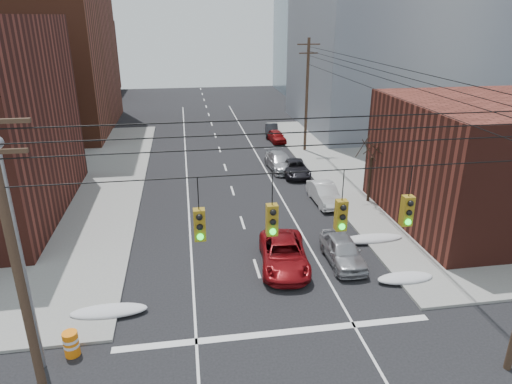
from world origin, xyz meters
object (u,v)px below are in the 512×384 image
object	(u,v)px
parked_car_b	(324,194)
lot_car_b	(31,178)
parked_car_a	(343,250)
construction_barrel	(71,343)
parked_car_e	(276,136)
parked_car_c	(295,168)
parked_car_d	(280,162)
red_pickup	(284,254)
parked_car_f	(272,130)
lot_car_a	(26,188)

from	to	relation	value
parked_car_b	lot_car_b	world-z (taller)	lot_car_b
parked_car_a	lot_car_b	world-z (taller)	lot_car_b
lot_car_b	construction_barrel	size ratio (longest dim) A/B	4.82
parked_car_a	parked_car_e	distance (m)	26.24
parked_car_e	parked_car_c	bearing A→B (deg)	-98.83
parked_car_b	parked_car_d	bearing A→B (deg)	99.53
red_pickup	lot_car_b	bearing A→B (deg)	145.56
red_pickup	parked_car_f	world-z (taller)	red_pickup
construction_barrel	parked_car_c	bearing A→B (deg)	55.09
parked_car_d	parked_car_f	xyz separation A→B (m)	(1.60, 12.22, -0.08)
parked_car_c	lot_car_b	size ratio (longest dim) A/B	0.87
parked_car_c	parked_car_e	size ratio (longest dim) A/B	1.23
parked_car_c	parked_car_e	distance (m)	11.20
parked_car_c	parked_car_f	size ratio (longest dim) A/B	1.14
parked_car_e	parked_car_f	bearing A→B (deg)	84.46
parked_car_c	parked_car_d	xyz separation A→B (m)	(-0.96, 1.74, 0.10)
parked_car_e	lot_car_b	size ratio (longest dim) A/B	0.70
parked_car_f	lot_car_a	distance (m)	27.21
construction_barrel	lot_car_b	bearing A→B (deg)	109.31
parked_car_b	parked_car_e	world-z (taller)	parked_car_b
red_pickup	parked_car_c	world-z (taller)	red_pickup
red_pickup	parked_car_d	size ratio (longest dim) A/B	1.06
parked_car_c	construction_barrel	distance (m)	24.91
lot_car_a	parked_car_c	bearing A→B (deg)	-59.06
parked_car_f	parked_car_b	bearing A→B (deg)	-82.17
parked_car_a	parked_car_d	world-z (taller)	parked_car_a
parked_car_a	parked_car_f	bearing A→B (deg)	87.60
parked_car_c	lot_car_b	bearing A→B (deg)	-178.52
parked_car_e	lot_car_a	bearing A→B (deg)	-153.88
parked_car_a	parked_car_f	world-z (taller)	parked_car_a
parked_car_a	parked_car_d	bearing A→B (deg)	90.79
construction_barrel	parked_car_d	bearing A→B (deg)	59.04
parked_car_b	red_pickup	bearing A→B (deg)	-121.63
parked_car_b	parked_car_d	world-z (taller)	parked_car_d
parked_car_b	parked_car_f	size ratio (longest dim) A/B	1.11
lot_car_a	lot_car_b	distance (m)	2.39
parked_car_b	parked_car_e	size ratio (longest dim) A/B	1.19
parked_car_a	parked_car_d	xyz separation A→B (m)	(-0.02, 16.74, -0.01)
parked_car_c	parked_car_e	world-z (taller)	parked_car_c
parked_car_f	construction_barrel	distance (m)	37.48
parked_car_c	parked_car_f	world-z (taller)	parked_car_f
parked_car_b	parked_car_c	distance (m)	6.50
red_pickup	parked_car_a	bearing A→B (deg)	5.02
parked_car_e	lot_car_b	bearing A→B (deg)	-158.90
lot_car_b	construction_barrel	xyz separation A→B (m)	(7.19, -20.53, -0.32)
parked_car_d	construction_barrel	world-z (taller)	parked_car_d
parked_car_d	parked_car_a	bearing A→B (deg)	-93.32
parked_car_c	parked_car_d	world-z (taller)	parked_car_d
parked_car_a	lot_car_b	bearing A→B (deg)	144.35
parked_car_c	lot_car_b	distance (m)	21.45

